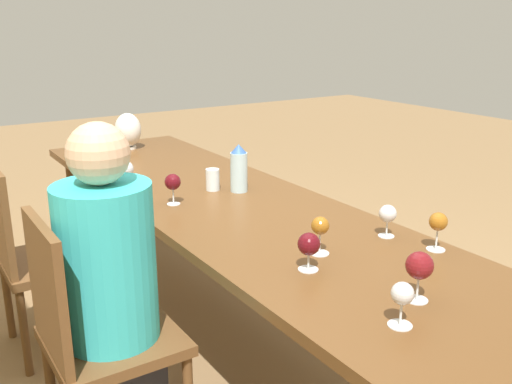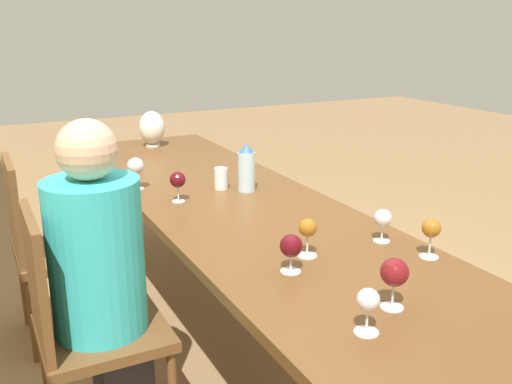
# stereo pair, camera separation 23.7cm
# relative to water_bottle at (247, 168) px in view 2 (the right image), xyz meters

# --- Properties ---
(ground_plane) EXTENTS (14.00, 14.00, 0.00)m
(ground_plane) POSITION_rel_water_bottle_xyz_m (-0.13, 0.12, -0.84)
(ground_plane) COLOR olive
(dining_table) EXTENTS (3.14, 0.83, 0.73)m
(dining_table) POSITION_rel_water_bottle_xyz_m (-0.13, 0.12, -0.17)
(dining_table) COLOR brown
(dining_table) RESTS_ON ground_plane
(water_bottle) EXTENTS (0.08, 0.08, 0.23)m
(water_bottle) POSITION_rel_water_bottle_xyz_m (0.00, 0.00, 0.00)
(water_bottle) COLOR #ADCCD6
(water_bottle) RESTS_ON dining_table
(water_tumbler) EXTENTS (0.07, 0.07, 0.10)m
(water_tumbler) POSITION_rel_water_bottle_xyz_m (0.09, 0.10, -0.06)
(water_tumbler) COLOR silver
(water_tumbler) RESTS_ON dining_table
(vase) EXTENTS (0.17, 0.17, 0.23)m
(vase) POSITION_rel_water_bottle_xyz_m (1.19, 0.10, 0.01)
(vase) COLOR silver
(vase) RESTS_ON dining_table
(wine_glass_0) EXTENTS (0.07, 0.07, 0.12)m
(wine_glass_0) POSITION_rel_water_bottle_xyz_m (-0.81, -0.16, -0.02)
(wine_glass_0) COLOR silver
(wine_glass_0) RESTS_ON dining_table
(wine_glass_1) EXTENTS (0.07, 0.07, 0.14)m
(wine_glass_1) POSITION_rel_water_bottle_xyz_m (-0.01, 0.35, -0.01)
(wine_glass_1) COLOR silver
(wine_glass_1) RESTS_ON dining_table
(wine_glass_2) EXTENTS (0.07, 0.07, 0.13)m
(wine_glass_2) POSITION_rel_water_bottle_xyz_m (-1.31, 0.29, -0.02)
(wine_glass_2) COLOR silver
(wine_glass_2) RESTS_ON dining_table
(wine_glass_3) EXTENTS (0.07, 0.07, 0.14)m
(wine_glass_3) POSITION_rel_water_bottle_xyz_m (-0.81, 0.16, -0.01)
(wine_glass_3) COLOR silver
(wine_glass_3) RESTS_ON dining_table
(wine_glass_4) EXTENTS (0.07, 0.07, 0.14)m
(wine_glass_4) POSITION_rel_water_bottle_xyz_m (-1.01, -0.21, -0.01)
(wine_glass_4) COLOR silver
(wine_glass_4) RESTS_ON dining_table
(wine_glass_5) EXTENTS (0.08, 0.08, 0.13)m
(wine_glass_5) POSITION_rel_water_bottle_xyz_m (-0.89, 0.28, -0.02)
(wine_glass_5) COLOR silver
(wine_glass_5) RESTS_ON dining_table
(wine_glass_6) EXTENTS (0.08, 0.08, 0.15)m
(wine_glass_6) POSITION_rel_water_bottle_xyz_m (-1.23, 0.14, -0.00)
(wine_glass_6) COLOR silver
(wine_glass_6) RESTS_ON dining_table
(wine_glass_7) EXTENTS (0.08, 0.08, 0.16)m
(wine_glass_7) POSITION_rel_water_bottle_xyz_m (0.27, 0.46, 0.00)
(wine_glass_7) COLOR silver
(wine_glass_7) RESTS_ON dining_table
(chair_near) EXTENTS (0.44, 0.44, 0.91)m
(chair_near) POSITION_rel_water_bottle_xyz_m (-0.49, 0.89, -0.35)
(chair_near) COLOR brown
(chair_near) RESTS_ON ground_plane
(chair_far) EXTENTS (0.44, 0.44, 0.91)m
(chair_far) POSITION_rel_water_bottle_xyz_m (0.34, 0.89, -0.35)
(chair_far) COLOR brown
(chair_far) RESTS_ON ground_plane
(person_near) EXTENTS (0.33, 0.33, 1.21)m
(person_near) POSITION_rel_water_bottle_xyz_m (-0.49, 0.81, -0.19)
(person_near) COLOR #2D2D38
(person_near) RESTS_ON ground_plane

